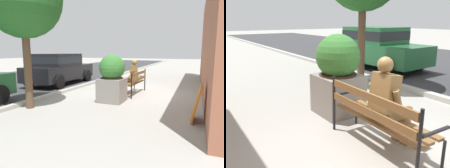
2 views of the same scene
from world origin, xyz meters
TOP-DOWN VIEW (x-y plane):
  - ground_plane at (0.00, 0.00)m, footprint 80.00×80.00m
  - street_surface at (0.00, 7.50)m, footprint 60.00×9.00m
  - curb_stone at (0.00, 2.90)m, footprint 60.00×0.20m
  - building_wall_behind at (1.50, -2.60)m, footprint 12.00×0.50m
  - park_bench at (-0.19, 0.12)m, footprint 1.82×0.60m
  - bronze_statue_seated at (-0.11, 0.33)m, footprint 0.63×0.76m
  - concrete_planter at (-1.69, 0.49)m, footprint 0.86×0.86m
  - parked_car_black at (0.84, 4.45)m, footprint 4.13×1.98m
  - leaning_signboard at (-2.77, -2.15)m, footprint 0.70×0.23m

SIDE VIEW (x-z plane):
  - ground_plane at x=0.00m, z-range 0.00..0.00m
  - street_surface at x=0.00m, z-range 0.00..0.01m
  - curb_stone at x=0.00m, z-range 0.00..0.12m
  - leaning_signboard at x=-2.77m, z-range 0.01..0.89m
  - park_bench at x=-0.19m, z-range 0.07..1.02m
  - bronze_statue_seated at x=-0.11m, z-range -0.02..1.35m
  - concrete_planter at x=-1.69m, z-range 0.02..1.60m
  - parked_car_black at x=0.84m, z-range 0.06..1.62m
  - building_wall_behind at x=1.50m, z-range 0.00..4.30m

